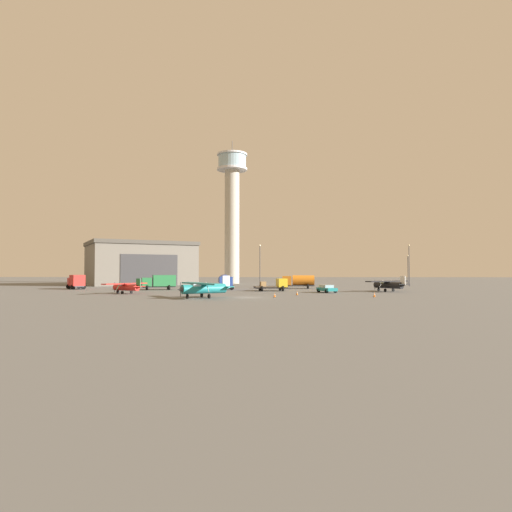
# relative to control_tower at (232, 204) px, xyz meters

# --- Properties ---
(ground_plane) EXTENTS (400.00, 400.00, 0.00)m
(ground_plane) POSITION_rel_control_tower_xyz_m (8.30, -68.88, -24.10)
(ground_plane) COLOR #60605E
(control_tower) EXTENTS (9.13, 9.13, 43.28)m
(control_tower) POSITION_rel_control_tower_xyz_m (0.00, 0.00, 0.00)
(control_tower) COLOR #B2AD9E
(control_tower) RESTS_ON ground_plane
(hangar) EXTENTS (34.41, 32.26, 11.70)m
(hangar) POSITION_rel_control_tower_xyz_m (-24.54, -11.19, -18.23)
(hangar) COLOR #6B665B
(hangar) RESTS_ON ground_plane
(airplane_red) EXTENTS (6.53, 8.11, 2.58)m
(airplane_red) POSITION_rel_control_tower_xyz_m (-12.35, -59.55, -22.89)
(airplane_red) COLOR red
(airplane_red) RESTS_ON ground_plane
(airplane_teal) EXTENTS (8.15, 9.59, 3.14)m
(airplane_teal) POSITION_rel_control_tower_xyz_m (2.43, -70.58, -22.63)
(airplane_teal) COLOR teal
(airplane_teal) RESTS_ON ground_plane
(airplane_black) EXTENTS (8.92, 7.49, 2.90)m
(airplane_black) POSITION_rel_control_tower_xyz_m (33.44, -50.47, -22.74)
(airplane_black) COLOR black
(airplane_black) RESTS_ON ground_plane
(truck_fuel_tanker_blue) EXTENTS (4.16, 7.08, 3.04)m
(truck_fuel_tanker_blue) POSITION_rel_control_tower_xyz_m (2.29, -42.21, -22.41)
(truck_fuel_tanker_blue) COLOR #38383D
(truck_fuel_tanker_blue) RESTS_ON ground_plane
(truck_fuel_tanker_orange) EXTENTS (6.93, 3.13, 2.87)m
(truck_fuel_tanker_orange) POSITION_rel_control_tower_xyz_m (17.73, -36.52, -22.46)
(truck_fuel_tanker_orange) COLOR #38383D
(truck_fuel_tanker_orange) RESTS_ON ground_plane
(truck_flatbed_yellow) EXTENTS (6.54, 4.10, 2.36)m
(truck_flatbed_yellow) POSITION_rel_control_tower_xyz_m (12.59, -48.45, -22.93)
(truck_flatbed_yellow) COLOR #38383D
(truck_flatbed_yellow) RESTS_ON ground_plane
(truck_box_red) EXTENTS (5.31, 6.00, 2.96)m
(truck_box_red) POSITION_rel_control_tower_xyz_m (-28.87, -41.63, -22.47)
(truck_box_red) COLOR #38383D
(truck_box_red) RESTS_ON ground_plane
(truck_box_green) EXTENTS (6.98, 4.52, 2.96)m
(truck_box_green) POSITION_rel_control_tower_xyz_m (-10.65, -44.28, -22.45)
(truck_box_green) COLOR #38383D
(truck_box_green) RESTS_ON ground_plane
(car_teal) EXTENTS (3.35, 4.82, 1.37)m
(car_teal) POSITION_rel_control_tower_xyz_m (21.56, -54.60, -23.36)
(car_teal) COLOR teal
(car_teal) RESTS_ON ground_plane
(light_post_west) EXTENTS (0.44, 0.44, 10.23)m
(light_post_west) POSITION_rel_control_tower_xyz_m (9.06, -24.71, -18.12)
(light_post_west) COLOR #38383D
(light_post_west) RESTS_ON ground_plane
(light_post_north) EXTENTS (0.44, 0.44, 10.31)m
(light_post_north) POSITION_rel_control_tower_xyz_m (45.70, -22.89, -18.08)
(light_post_north) COLOR #38383D
(light_post_north) RESTS_ON ground_plane
(light_post_centre) EXTENTS (0.44, 0.44, 8.02)m
(light_post_centre) POSITION_rel_control_tower_xyz_m (47.78, -15.10, -19.27)
(light_post_centre) COLOR #38383D
(light_post_centre) RESTS_ON ground_plane
(traffic_cone_near_left) EXTENTS (0.36, 0.36, 0.66)m
(traffic_cone_near_left) POSITION_rel_control_tower_xyz_m (15.91, -62.68, -23.77)
(traffic_cone_near_left) COLOR black
(traffic_cone_near_left) RESTS_ON ground_plane
(traffic_cone_near_right) EXTENTS (0.36, 0.36, 0.67)m
(traffic_cone_near_right) POSITION_rel_control_tower_xyz_m (26.90, -67.45, -23.77)
(traffic_cone_near_right) COLOR black
(traffic_cone_near_right) RESTS_ON ground_plane
(traffic_cone_mid_apron) EXTENTS (0.36, 0.36, 0.68)m
(traffic_cone_mid_apron) POSITION_rel_control_tower_xyz_m (12.31, -68.60, -23.76)
(traffic_cone_mid_apron) COLOR black
(traffic_cone_mid_apron) RESTS_ON ground_plane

